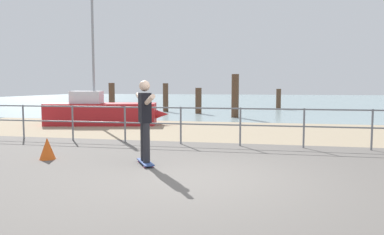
{
  "coord_description": "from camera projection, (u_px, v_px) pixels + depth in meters",
  "views": [
    {
      "loc": [
        1.0,
        -6.3,
        1.63
      ],
      "look_at": [
        -0.73,
        2.0,
        0.9
      ],
      "focal_mm": 34.78,
      "sensor_mm": 36.0,
      "label": 1
    }
  ],
  "objects": [
    {
      "name": "groyne_post_3",
      "position": [
        235.0,
        96.0,
        18.68
      ],
      "size": [
        0.37,
        0.37,
        2.2
      ],
      "primitive_type": "cylinder",
      "color": "#513826",
      "rests_on": "ground"
    },
    {
      "name": "groyne_post_2",
      "position": [
        198.0,
        101.0,
        21.33
      ],
      "size": [
        0.36,
        0.36,
        1.49
      ],
      "primitive_type": "cylinder",
      "color": "#513826",
      "rests_on": "ground"
    },
    {
      "name": "ground_plane",
      "position": [
        199.0,
        196.0,
        5.51
      ],
      "size": [
        24.0,
        10.0,
        0.04
      ],
      "primitive_type": "cube",
      "color": "#605B56",
      "rests_on": "ground"
    },
    {
      "name": "groyne_post_0",
      "position": [
        112.0,
        99.0,
        20.67
      ],
      "size": [
        0.33,
        0.33,
        1.77
      ],
      "primitive_type": "cylinder",
      "color": "#513826",
      "rests_on": "ground"
    },
    {
      "name": "sea_surface",
      "position": [
        260.0,
        100.0,
        40.62
      ],
      "size": [
        72.0,
        50.0,
        0.04
      ],
      "primitive_type": "cube",
      "color": "#849EA3",
      "rests_on": "ground"
    },
    {
      "name": "skateboard",
      "position": [
        145.0,
        162.0,
        7.59
      ],
      "size": [
        0.59,
        0.79,
        0.08
      ],
      "color": "#334C8C",
      "rests_on": "ground"
    },
    {
      "name": "railing_fence",
      "position": [
        181.0,
        119.0,
        10.22
      ],
      "size": [
        13.11,
        0.05,
        1.05
      ],
      "color": "slate",
      "rests_on": "ground"
    },
    {
      "name": "groyne_post_4",
      "position": [
        279.0,
        99.0,
        25.16
      ],
      "size": [
        0.32,
        0.32,
        1.4
      ],
      "primitive_type": "cylinder",
      "color": "#513826",
      "rests_on": "ground"
    },
    {
      "name": "skateboarder",
      "position": [
        145.0,
        116.0,
        7.51
      ],
      "size": [
        0.83,
        1.28,
        1.65
      ],
      "color": "#26262B",
      "rests_on": "skateboard"
    },
    {
      "name": "sailboat",
      "position": [
        106.0,
        112.0,
        15.29
      ],
      "size": [
        5.07,
        2.34,
        5.42
      ],
      "color": "#B21E23",
      "rests_on": "ground"
    },
    {
      "name": "beach_strip",
      "position": [
        240.0,
        131.0,
        13.31
      ],
      "size": [
        24.0,
        6.0,
        0.04
      ],
      "primitive_type": "cube",
      "color": "tan",
      "rests_on": "ground"
    },
    {
      "name": "groyne_post_1",
      "position": [
        166.0,
        98.0,
        22.97
      ],
      "size": [
        0.33,
        0.33,
        1.77
      ],
      "primitive_type": "cylinder",
      "color": "#513826",
      "rests_on": "ground"
    },
    {
      "name": "traffic_cone",
      "position": [
        47.0,
        149.0,
        8.11
      ],
      "size": [
        0.36,
        0.36,
        0.5
      ],
      "primitive_type": "cone",
      "color": "#E55919",
      "rests_on": "ground"
    }
  ]
}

